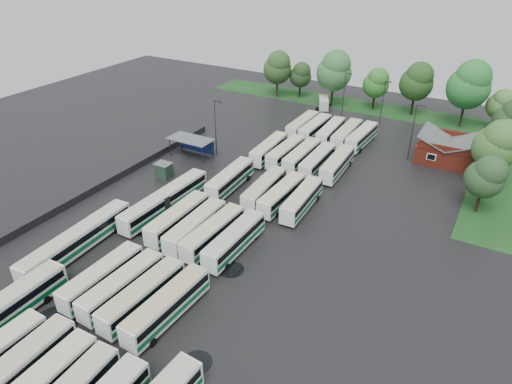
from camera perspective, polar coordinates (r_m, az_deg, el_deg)
The scene contains 52 objects.
ground at distance 61.52m, azimuth -7.22°, elevation -6.36°, with size 160.00×160.00×0.00m, color black.
brick_building at distance 88.97m, azimuth 22.79°, elevation 4.66°, with size 10.07×8.60×5.39m.
wash_shed at distance 84.62m, azimuth -8.01°, elevation 6.36°, with size 8.20×4.20×3.58m.
utility_hut at distance 78.18m, azimuth -11.46°, elevation 2.68°, with size 2.70×2.20×2.62m.
grass_strip_north at distance 113.77m, azimuth 13.51°, elevation 10.30°, with size 80.00×10.00×0.01m, color #133E13.
grass_strip_east at distance 89.48m, azimuth 28.78°, elevation 2.04°, with size 10.00×50.00×0.01m, color #133E13.
west_fence at distance 79.44m, azimuth -16.84°, elevation 1.82°, with size 0.10×50.00×1.20m, color #2D2D30.
bus_r0c1 at distance 48.81m, azimuth -27.67°, elevation -19.06°, with size 2.82×11.63×3.22m.
bus_r1c0 at distance 55.83m, azimuth -18.69°, elevation -10.01°, with size 2.49×11.09×3.08m.
bus_r1c1 at distance 53.92m, azimuth -16.38°, elevation -11.16°, with size 2.76×11.23×3.10m.
bus_r1c2 at distance 52.05m, azimuth -14.00°, elevation -12.44°, with size 2.84×11.41×3.15m.
bus_r1c3 at distance 50.28m, azimuth -11.04°, elevation -13.75°, with size 2.87×11.64×3.22m.
bus_r2c0 at distance 63.71m, azimuth -9.71°, elevation -3.26°, with size 2.56×11.65×3.24m.
bus_r2c1 at distance 61.67m, azimuth -7.56°, elevation -4.29°, with size 2.73×11.58×3.21m.
bus_r2c2 at distance 60.28m, azimuth -5.36°, elevation -5.04°, with size 2.74×11.51×3.19m.
bus_r2c3 at distance 58.66m, azimuth -2.71°, elevation -6.00°, with size 2.54×11.55×3.21m.
bus_r3c0 at distance 73.03m, azimuth -3.24°, elevation 1.66°, with size 2.99×11.72×3.23m.
bus_r3c2 at distance 70.14m, azimuth 1.06°, elevation 0.43°, with size 2.99×11.51×3.17m.
bus_r3c3 at distance 68.68m, azimuth 3.26°, elevation -0.32°, with size 2.69×11.31×3.13m.
bus_r3c4 at distance 67.59m, azimuth 5.78°, elevation -0.96°, with size 2.82×11.30×3.12m.
bus_r4c0 at distance 83.54m, azimuth 1.66°, elevation 5.40°, with size 2.90×11.47×3.17m.
bus_r4c1 at distance 82.52m, azimuth 3.74°, elevation 5.01°, with size 2.52×11.25×3.12m.
bus_r4c2 at distance 81.21m, azimuth 5.77°, elevation 4.53°, with size 2.45×11.47×3.19m.
bus_r4c3 at distance 79.80m, azimuth 7.71°, elevation 3.92°, with size 2.49×11.29×3.14m.
bus_r4c4 at distance 79.03m, azimuth 10.13°, elevation 3.47°, with size 2.79×11.54×3.19m.
bus_r5c0 at distance 95.15m, azimuth 5.84°, elevation 8.34°, with size 2.44×11.41×3.18m.
bus_r5c1 at distance 93.83m, azimuth 7.38°, elevation 7.93°, with size 2.57×11.39×3.16m.
bus_r5c2 at distance 92.55m, azimuth 9.29°, elevation 7.46°, with size 2.82×11.31×3.12m.
bus_r5c3 at distance 91.61m, azimuth 11.26°, elevation 7.09°, with size 2.59×11.73×3.26m.
bus_r5c4 at distance 91.20m, azimuth 13.06°, elevation 6.75°, with size 2.93×11.49×3.17m.
artic_bus_west_b at distance 68.39m, azimuth -11.30°, elevation -0.99°, with size 2.80×17.18×3.18m.
artic_bus_west_c at distance 62.82m, azimuth -21.43°, elevation -5.63°, with size 3.14×17.36×3.20m.
minibus at distance 110.48m, azimuth 8.44°, elevation 10.99°, with size 4.30×6.09×2.50m.
tree_north_0 at distance 116.30m, azimuth 2.75°, elevation 15.31°, with size 7.00×7.00×11.60m.
tree_north_1 at distance 116.83m, azimuth 5.64°, elevation 14.40°, with size 5.37×5.37×8.90m.
tree_north_2 at distance 110.12m, azimuth 9.81°, elevation 14.76°, with size 8.09×8.09×13.41m.
tree_north_3 at distance 110.65m, azimuth 14.84°, elevation 13.07°, with size 5.96×5.96×9.88m.
tree_north_4 at distance 108.92m, azimuth 19.52°, elevation 12.93°, with size 7.34×7.34×12.16m.
tree_north_5 at distance 104.94m, azimuth 25.18°, elevation 12.09°, with size 8.70×8.70×14.41m.
tree_north_6 at distance 107.25m, azimuth 28.29°, elevation 9.68°, with size 5.37×5.37×8.89m.
tree_east_0 at distance 72.38m, azimuth 26.87°, elevation 1.75°, with size 5.60×5.60×9.27m.
tree_east_1 at distance 80.41m, azimuth 27.96°, elevation 5.28°, with size 6.98×6.98×11.56m.
tree_east_2 at distance 90.93m, azimuth 28.67°, elevation 6.24°, with size 5.10×5.06×8.39m.
lamp_post_ne at distance 85.56m, azimuth 19.12°, elevation 7.51°, with size 1.62×0.32×10.53m.
lamp_post_nw at distance 83.67m, azimuth -5.04°, elevation 8.54°, with size 1.61×0.31×10.45m.
lamp_post_back_w at distance 104.20m, azimuth 11.01°, elevation 12.20°, with size 1.54×0.30×10.00m.
lamp_post_back_e at distance 102.33m, azimuth 15.65°, elevation 11.13°, with size 1.45×0.28×9.40m.
puddle_0 at distance 54.52m, azimuth -23.84°, elevation -14.67°, with size 5.24×5.24×0.01m, color black.
puddle_1 at distance 47.06m, azimuth -16.65°, elevation -21.68°, with size 2.99×2.99×0.01m, color black.
puddle_2 at distance 66.93m, azimuth -13.24°, elevation -3.73°, with size 7.12×7.12×0.01m, color black.
puddle_3 at distance 56.74m, azimuth -3.13°, elevation -9.65°, with size 3.26×3.26×0.01m, color black.
puddle_4 at distance 47.01m, azimuth -7.41°, elevation -20.37°, with size 3.03×3.03×0.01m, color black.
Camera 1 is at (31.19, -39.20, 35.72)m, focal length 32.00 mm.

